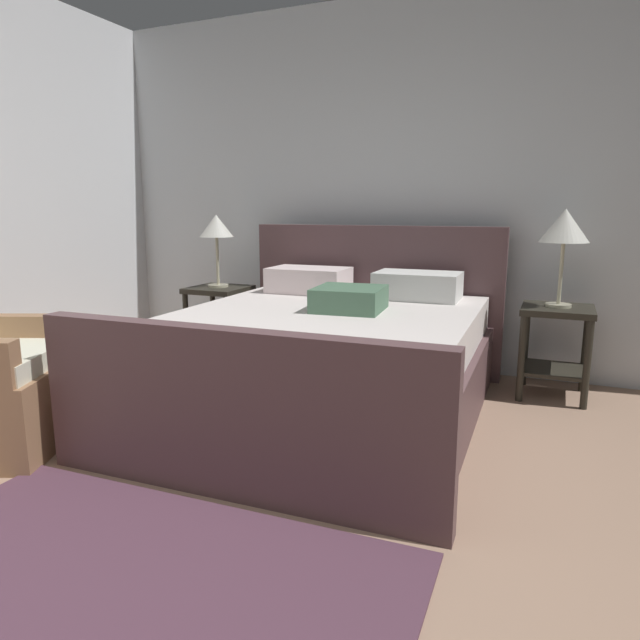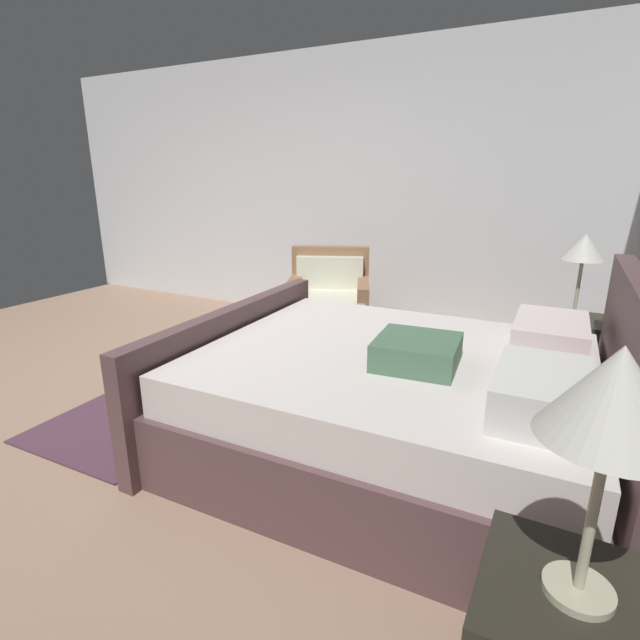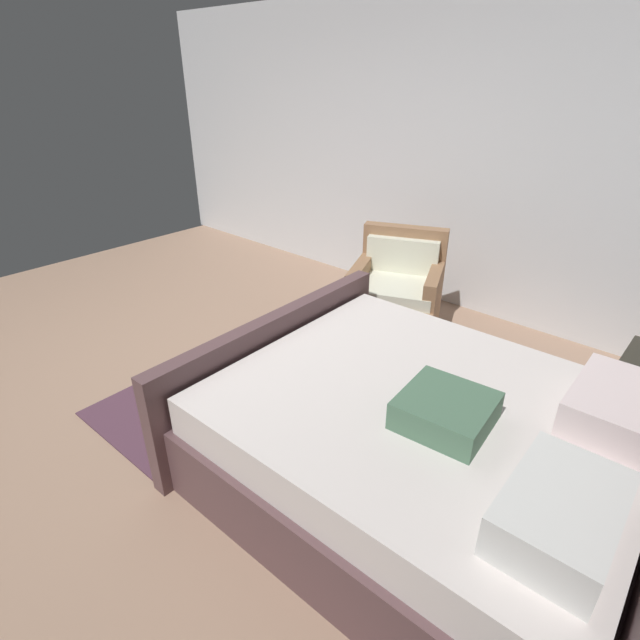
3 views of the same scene
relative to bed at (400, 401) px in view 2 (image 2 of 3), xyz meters
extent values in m
cube|color=#9D7B64|center=(0.30, -2.00, -0.35)|extent=(5.28, 6.45, 0.02)
cube|color=silver|center=(-2.40, -2.00, 1.03)|extent=(0.12, 6.57, 2.74)
cube|color=brown|center=(0.00, -0.05, -0.14)|extent=(1.82, 2.09, 0.40)
cube|color=brown|center=(-0.03, 1.02, 0.21)|extent=(1.89, 0.15, 1.10)
cube|color=brown|center=(0.03, -1.12, 0.03)|extent=(1.89, 0.15, 0.74)
cube|color=silver|center=(0.00, -0.05, 0.17)|extent=(1.74, 2.03, 0.22)
cube|color=silver|center=(-0.42, 0.68, 0.37)|extent=(0.57, 0.37, 0.18)
cube|color=silver|center=(0.38, 0.70, 0.37)|extent=(0.57, 0.37, 0.18)
cube|color=#4A6F55|center=(0.11, 0.11, 0.35)|extent=(0.44, 0.44, 0.14)
cube|color=#29261E|center=(1.27, 0.85, 0.24)|extent=(0.44, 0.44, 0.04)
cylinder|color=#29261E|center=(1.08, 0.66, -0.06)|extent=(0.04, 0.04, 0.56)
cylinder|color=#B7B293|center=(1.27, 0.85, 0.27)|extent=(0.16, 0.16, 0.02)
cylinder|color=#B7B293|center=(1.27, 0.85, 0.47)|extent=(0.02, 0.02, 0.39)
cone|color=silver|center=(1.27, 0.85, 0.78)|extent=(0.30, 0.30, 0.21)
cube|color=#29261E|center=(-1.27, 0.79, 0.24)|extent=(0.44, 0.44, 0.04)
cube|color=#29261E|center=(-1.27, 0.79, -0.16)|extent=(0.40, 0.40, 0.02)
cylinder|color=#29261E|center=(-1.46, 0.60, -0.06)|extent=(0.04, 0.04, 0.56)
cylinder|color=#29261E|center=(-1.08, 0.60, -0.06)|extent=(0.04, 0.04, 0.56)
cylinder|color=#29261E|center=(-1.46, 0.98, -0.06)|extent=(0.04, 0.04, 0.56)
cylinder|color=#29261E|center=(-1.08, 0.98, -0.06)|extent=(0.04, 0.04, 0.56)
cylinder|color=#B7B293|center=(-1.27, 0.79, 0.27)|extent=(0.16, 0.16, 0.02)
cylinder|color=#B7B293|center=(-1.27, 0.79, 0.47)|extent=(0.02, 0.02, 0.38)
cone|color=silver|center=(-1.27, 0.79, 0.74)|extent=(0.26, 0.26, 0.17)
cube|color=#926949|center=(-1.39, -1.16, -0.13)|extent=(0.94, 0.94, 0.42)
cube|color=silver|center=(-1.39, -1.16, 0.13)|extent=(0.87, 0.87, 0.10)
cube|color=#926949|center=(-1.68, -1.28, 0.32)|extent=(0.39, 0.71, 0.48)
cube|color=silver|center=(-1.60, -1.24, 0.29)|extent=(0.33, 0.60, 0.36)
cube|color=#926949|center=(-1.27, -1.44, 0.19)|extent=(0.64, 0.34, 0.22)
cube|color=#926949|center=(-1.51, -0.87, 0.19)|extent=(0.64, 0.34, 0.22)
cube|color=#513242|center=(0.00, -1.69, -0.34)|extent=(1.95, 0.98, 0.01)
camera|label=1|loc=(1.26, -3.05, 0.88)|focal=31.80mm
camera|label=2|loc=(2.35, 0.74, 1.21)|focal=27.12mm
camera|label=3|loc=(1.84, 0.87, 1.75)|focal=27.29mm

